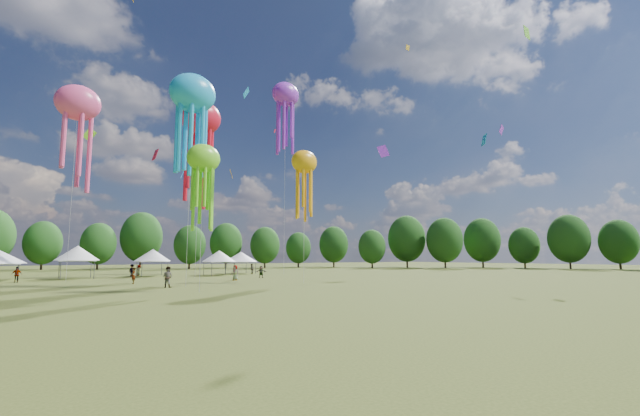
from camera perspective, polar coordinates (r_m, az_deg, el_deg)
ground at (r=18.48m, az=30.77°, el=-14.38°), size 300.00×300.00×0.00m
spectator_near at (r=40.94m, az=-19.99°, el=-8.79°), size 1.16×1.15×1.89m
spectators_far at (r=59.04m, az=-18.43°, el=-8.17°), size 31.24×20.33×1.77m
festival_tents at (r=63.89m, az=-23.25°, el=-5.97°), size 37.17×8.82×4.19m
show_kites at (r=56.55m, az=-16.03°, el=10.44°), size 34.21×27.45×31.26m
small_kites at (r=59.83m, az=-16.34°, el=19.27°), size 72.03×66.64×44.12m
treeline at (r=71.63m, az=-24.15°, el=-3.02°), size 201.57×95.24×13.43m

